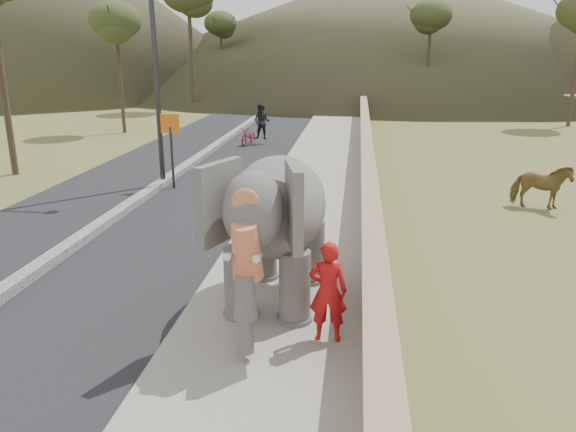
% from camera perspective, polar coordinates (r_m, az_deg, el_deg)
% --- Properties ---
extents(road, '(7.00, 120.00, 0.03)m').
position_cam_1_polar(road, '(16.80, -15.26, 1.10)').
color(road, black).
rests_on(road, ground).
extents(median, '(0.35, 120.00, 0.22)m').
position_cam_1_polar(median, '(16.77, -15.28, 1.41)').
color(median, black).
rests_on(median, ground).
extents(walkway, '(3.00, 120.00, 0.15)m').
position_cam_1_polar(walkway, '(15.61, 1.99, 0.74)').
color(walkway, '#9E9687').
rests_on(walkway, ground).
extents(parapet, '(0.30, 120.00, 1.10)m').
position_cam_1_polar(parapet, '(15.44, 8.13, 2.22)').
color(parapet, tan).
rests_on(parapet, ground).
extents(lamppost, '(1.76, 0.36, 8.00)m').
position_cam_1_polar(lamppost, '(18.39, -12.59, 17.93)').
color(lamppost, '#2C2C31').
rests_on(lamppost, ground).
extents(signboard, '(0.60, 0.08, 2.40)m').
position_cam_1_polar(signboard, '(18.14, -11.80, 7.75)').
color(signboard, '#2D2D33').
rests_on(signboard, ground).
extents(cow, '(1.64, 0.98, 1.30)m').
position_cam_1_polar(cow, '(17.22, 24.28, 2.75)').
color(cow, brown).
rests_on(cow, ground).
extents(distant_car, '(4.55, 3.25, 1.44)m').
position_cam_1_polar(distant_car, '(43.00, 27.25, 10.12)').
color(distant_car, silver).
rests_on(distant_car, ground).
extents(hill_far, '(80.00, 80.00, 14.00)m').
position_cam_1_polar(hill_far, '(75.08, 10.39, 18.58)').
color(hill_far, brown).
rests_on(hill_far, ground).
extents(elephant_and_man, '(2.28, 3.76, 2.64)m').
position_cam_1_polar(elephant_and_man, '(9.56, -0.98, -1.11)').
color(elephant_and_man, slate).
rests_on(elephant_and_man, ground).
extents(motorcyclist, '(1.50, 1.62, 1.89)m').
position_cam_1_polar(motorcyclist, '(26.33, -3.30, 8.90)').
color(motorcyclist, maroon).
rests_on(motorcyclist, ground).
extents(trees, '(47.97, 44.32, 9.47)m').
position_cam_1_polar(trees, '(34.75, 9.21, 15.85)').
color(trees, '#473828').
rests_on(trees, ground).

